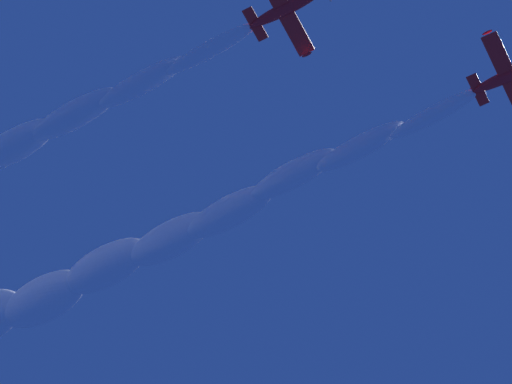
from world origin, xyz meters
TOP-DOWN VIEW (x-y plane):
  - airplane_left_wingman at (15.28, -14.84)m, footprint 7.91×7.03m
  - smoke_trail_lead at (0.91, -37.94)m, footprint 5.45×51.30m

SIDE VIEW (x-z plane):
  - airplane_left_wingman at x=15.28m, z-range 87.22..90.06m
  - smoke_trail_lead at x=0.91m, z-range 88.54..95.21m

